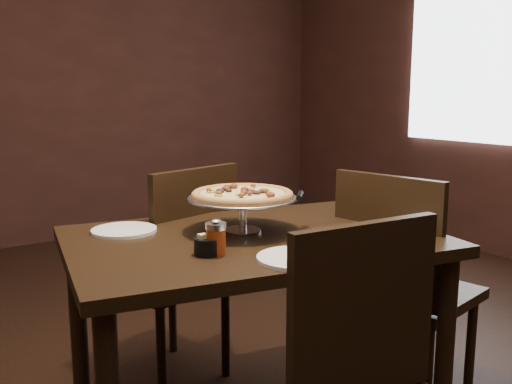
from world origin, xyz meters
TOP-DOWN VIEW (x-y plane):
  - room at (0.06, 0.03)m, footprint 6.04×7.04m
  - dining_table at (-0.02, 0.09)m, footprint 1.44×1.10m
  - pizza_stand at (-0.01, 0.17)m, footprint 0.40×0.40m
  - parmesan_shaker at (-0.22, 0.01)m, footprint 0.06×0.06m
  - pepper_flake_shaker at (-0.25, -0.03)m, footprint 0.07×0.07m
  - packet_caddy at (-0.27, -0.02)m, footprint 0.09×0.09m
  - napkin_stack at (0.30, -0.18)m, footprint 0.16×0.16m
  - plate_left at (-0.38, 0.41)m, footprint 0.24×0.24m
  - plate_near at (-0.08, -0.23)m, footprint 0.25×0.25m
  - serving_spatula at (0.16, 0.05)m, footprint 0.18×0.18m
  - chair_far at (-0.04, 0.64)m, footprint 0.56×0.56m
  - chair_side at (0.62, -0.06)m, footprint 0.54×0.54m

SIDE VIEW (x-z plane):
  - chair_far at x=-0.04m, z-range 0.05..1.05m
  - chair_side at x=0.62m, z-range 0.05..1.05m
  - dining_table at x=-0.02m, z-range 0.30..1.11m
  - plate_left at x=-0.38m, z-range 0.81..0.82m
  - plate_near at x=-0.08m, z-range 0.81..0.82m
  - napkin_stack at x=0.30m, z-range 0.81..0.82m
  - packet_caddy at x=-0.27m, z-range 0.80..0.87m
  - parmesan_shaker at x=-0.22m, z-range 0.81..0.91m
  - pepper_flake_shaker at x=-0.25m, z-range 0.80..0.92m
  - serving_spatula at x=0.16m, z-range 0.93..0.95m
  - pizza_stand at x=-0.01m, z-range 0.86..1.03m
  - room at x=0.06m, z-range -0.02..2.82m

